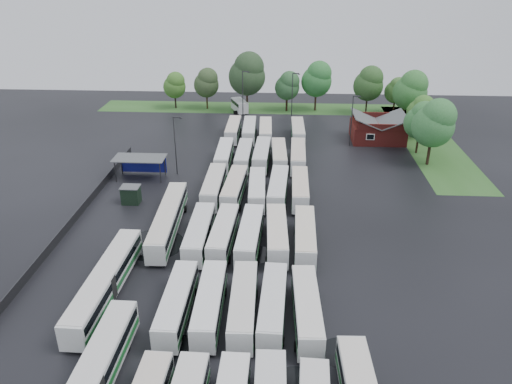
{
  "coord_description": "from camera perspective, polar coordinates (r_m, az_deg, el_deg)",
  "views": [
    {
      "loc": [
        5.64,
        -51.49,
        32.2
      ],
      "look_at": [
        2.0,
        12.0,
        2.5
      ],
      "focal_mm": 35.0,
      "sensor_mm": 36.0,
      "label": 1
    }
  ],
  "objects": [
    {
      "name": "ground",
      "position": [
        60.99,
        -2.54,
        -6.86
      ],
      "size": [
        160.0,
        160.0,
        0.0
      ],
      "primitive_type": "plane",
      "color": "black",
      "rests_on": "ground"
    },
    {
      "name": "brick_building",
      "position": [
        100.71,
        13.72,
        6.78
      ],
      "size": [
        10.07,
        8.6,
        5.39
      ],
      "color": "maroon",
      "rests_on": "ground"
    },
    {
      "name": "wash_shed",
      "position": [
        82.34,
        -13.08,
        3.58
      ],
      "size": [
        8.2,
        4.2,
        3.58
      ],
      "color": "#2D2D30",
      "rests_on": "ground"
    },
    {
      "name": "utility_hut",
      "position": [
        74.42,
        -14.11,
        -0.29
      ],
      "size": [
        2.7,
        2.2,
        2.62
      ],
      "color": "black",
      "rests_on": "ground"
    },
    {
      "name": "grass_strip_north",
      "position": [
        120.72,
        1.45,
        9.56
      ],
      "size": [
        80.0,
        10.0,
        0.01
      ],
      "primitive_type": "cube",
      "color": "#305F24",
      "rests_on": "ground"
    },
    {
      "name": "grass_strip_east",
      "position": [
        103.59,
        19.08,
        5.53
      ],
      "size": [
        10.0,
        50.0,
        0.01
      ],
      "primitive_type": "cube",
      "color": "#305F24",
      "rests_on": "ground"
    },
    {
      "name": "west_fence",
      "position": [
        72.89,
        -19.56,
        -2.22
      ],
      "size": [
        0.1,
        50.0,
        1.2
      ],
      "primitive_type": "cube",
      "color": "#2D2D30",
      "rests_on": "ground"
    },
    {
      "name": "bus_r1c0",
      "position": [
        50.49,
        -9.03,
        -12.46
      ],
      "size": [
        2.43,
        11.31,
        3.15
      ],
      "rotation": [
        0.0,
        0.0,
        -0.0
      ],
      "color": "silver",
      "rests_on": "ground"
    },
    {
      "name": "bus_r1c1",
      "position": [
        50.1,
        -5.31,
        -12.54
      ],
      "size": [
        2.63,
        11.37,
        3.15
      ],
      "rotation": [
        0.0,
        0.0,
        0.02
      ],
      "color": "silver",
      "rests_on": "ground"
    },
    {
      "name": "bus_r1c2",
      "position": [
        49.73,
        -1.48,
        -12.73
      ],
      "size": [
        2.69,
        11.47,
        3.18
      ],
      "rotation": [
        0.0,
        0.0,
        0.02
      ],
      "color": "silver",
      "rests_on": "ground"
    },
    {
      "name": "bus_r1c3",
      "position": [
        49.72,
        1.93,
        -12.8
      ],
      "size": [
        2.77,
        11.24,
        3.11
      ],
      "rotation": [
        0.0,
        0.0,
        -0.04
      ],
      "color": "silver",
      "rests_on": "ground"
    },
    {
      "name": "bus_r1c4",
      "position": [
        49.38,
        5.82,
        -13.2
      ],
      "size": [
        2.86,
        11.46,
        3.17
      ],
      "rotation": [
        0.0,
        0.0,
        0.04
      ],
      "color": "silver",
      "rests_on": "ground"
    },
    {
      "name": "bus_r2c0",
      "position": [
        61.59,
        -6.5,
        -4.73
      ],
      "size": [
        2.56,
        11.72,
        3.26
      ],
      "rotation": [
        0.0,
        0.0,
        0.01
      ],
      "color": "silver",
      "rests_on": "ground"
    },
    {
      "name": "bus_r2c1",
      "position": [
        61.35,
        -3.74,
        -4.78
      ],
      "size": [
        2.9,
        11.53,
        3.18
      ],
      "rotation": [
        0.0,
        0.0,
        -0.04
      ],
      "color": "silver",
      "rests_on": "ground"
    },
    {
      "name": "bus_r2c2",
      "position": [
        60.79,
        -0.71,
        -4.98
      ],
      "size": [
        2.93,
        11.79,
        3.26
      ],
      "rotation": [
        0.0,
        0.0,
        -0.04
      ],
      "color": "silver",
      "rests_on": "ground"
    },
    {
      "name": "bus_r2c3",
      "position": [
        61.06,
        2.39,
        -4.88
      ],
      "size": [
        2.96,
        11.68,
        3.23
      ],
      "rotation": [
        0.0,
        0.0,
        0.04
      ],
      "color": "silver",
      "rests_on": "ground"
    },
    {
      "name": "bus_r2c4",
      "position": [
        60.82,
        5.6,
        -5.11
      ],
      "size": [
        2.65,
        11.64,
        3.23
      ],
      "rotation": [
        0.0,
        0.0,
        -0.02
      ],
      "color": "silver",
      "rests_on": "ground"
    },
    {
      "name": "bus_r3c0",
      "position": [
        73.84,
        -4.85,
        0.63
      ],
      "size": [
        2.56,
        11.81,
        3.28
      ],
      "rotation": [
        0.0,
        0.0,
        0.0
      ],
      "color": "silver",
      "rests_on": "ground"
    },
    {
      "name": "bus_r3c1",
      "position": [
        73.17,
        -2.48,
        0.44
      ],
      "size": [
        3.05,
        11.72,
        3.23
      ],
      "rotation": [
        0.0,
        0.0,
        -0.05
      ],
      "color": "silver",
      "rests_on": "ground"
    },
    {
      "name": "bus_r3c2",
      "position": [
        72.85,
        0.13,
        0.29
      ],
      "size": [
        2.78,
        11.23,
        3.1
      ],
      "rotation": [
        0.0,
        0.0,
        0.04
      ],
      "color": "silver",
      "rests_on": "ground"
    },
    {
      "name": "bus_r3c3",
      "position": [
        73.0,
        2.55,
        0.39
      ],
      "size": [
        3.03,
        11.83,
        3.27
      ],
      "rotation": [
        0.0,
        0.0,
        -0.05
      ],
      "color": "silver",
      "rests_on": "ground"
    },
    {
      "name": "bus_r3c4",
      "position": [
        73.28,
        5.04,
        0.36
      ],
      "size": [
        2.49,
        11.32,
        3.15
      ],
      "rotation": [
        0.0,
        0.0,
        -0.01
      ],
      "color": "silver",
      "rests_on": "ground"
    },
    {
      "name": "bus_r4c0",
      "position": [
        85.88,
        -3.67,
        4.2
      ],
      "size": [
        2.62,
        11.4,
        3.16
      ],
      "rotation": [
        0.0,
        0.0,
        0.02
      ],
      "color": "silver",
      "rests_on": "ground"
    },
    {
      "name": "bus_r4c1",
      "position": [
        85.48,
        -1.4,
        4.13
      ],
      "size": [
        2.48,
        11.24,
        3.12
      ],
      "rotation": [
        0.0,
        0.0,
        -0.01
      ],
      "color": "silver",
      "rests_on": "ground"
    },
    {
      "name": "bus_r4c2",
      "position": [
        85.79,
        0.66,
        4.27
      ],
      "size": [
        2.78,
        11.7,
        3.24
      ],
      "rotation": [
        0.0,
        0.0,
        -0.03
      ],
      "color": "silver",
      "rests_on": "ground"
    },
    {
      "name": "bus_r4c3",
      "position": [
        85.71,
        2.66,
        4.18
      ],
      "size": [
        2.9,
        11.39,
        3.14
      ],
      "rotation": [
        0.0,
        0.0,
        0.05
      ],
      "color": "silver",
      "rests_on": "ground"
    },
    {
      "name": "bus_r4c4",
      "position": [
        85.52,
        4.82,
        4.1
      ],
      "size": [
        2.68,
        11.66,
        3.23
      ],
      "rotation": [
        0.0,
        0.0,
        -0.02
      ],
      "color": "silver",
      "rests_on": "ground"
    },
    {
      "name": "bus_r5c0",
      "position": [
        99.14,
        -2.62,
        7.11
      ],
      "size": [
        2.51,
        11.32,
        3.14
      ],
      "rotation": [
        0.0,
        0.0,
        0.01
      ],
      "color": "silver",
      "rests_on": "ground"
    },
    {
      "name": "bus_r5c1",
      "position": [
        98.66,
        -0.77,
        7.04
      ],
      "size": [
        2.75,
        11.37,
        3.15
      ],
      "rotation": [
        0.0,
        0.0,
        0.03
      ],
      "color": "silver",
      "rests_on": "ground"
    },
    {
      "name": "bus_r5c2",
      "position": [
        98.19,
        1.1,
        6.95
      ],
      "size": [
        2.79,
        11.34,
        3.14
      ],
      "rotation": [
        0.0,
        0.0,
        0.04
      ],
      "color": "silver",
      "rests_on": "ground"
    },
    {
      "name": "bus_r5c4",
      "position": [
        98.4,
        4.8,
        6.91
      ],
      "size": [
        2.6,
        11.39,
        3.16
      ],
      "rotation": [
        0.0,
        0.0,
        0.02
      ],
      "color": "silver",
      "rests_on": "ground"
    },
    {
      "name": "artic_bus_west_a",
      "position": [
        44.2,
        -18.29,
        -20.01
      ],
      "size": [
        2.73,
        17.6,
        3.26
      ],
      "rotation": [
        0.0,
        0.0,
        -0.01
      ],
      "color": "silver",
      "rests_on": "ground"
    },
    {
      "name": "artic_bus_west_b",
      "position": [
        65.37,
        -10.03,
        -3.09
      ],
      "size": [
        3.2,
        17.66,
        3.26
      ],
      "rotation": [
        0.0,
        0.0,
        0.04
      ],
      "color": "silver",
      "rests_on": "ground"
    },
    {
      "name": "artic_bus_west_c",
      "position": [
        54.88,
        -16.82,
        -9.83
      ],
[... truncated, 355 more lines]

